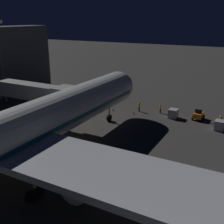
# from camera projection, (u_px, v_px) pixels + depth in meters

# --- Properties ---
(ground_plane) EXTENTS (320.00, 320.00, 0.00)m
(ground_plane) POSITION_uv_depth(u_px,v_px,m) (56.00, 155.00, 36.91)
(ground_plane) COLOR #383533
(jet_bridge) EXTENTS (24.26, 3.40, 7.03)m
(jet_bridge) POSITION_uv_depth(u_px,v_px,m) (24.00, 90.00, 47.63)
(jet_bridge) COLOR #9E9E99
(jet_bridge) RESTS_ON ground_plane
(apron_floodlight_mast) EXTENTS (2.90, 0.50, 16.75)m
(apron_floodlight_mast) POSITION_uv_depth(u_px,v_px,m) (0.00, 56.00, 57.43)
(apron_floodlight_mast) COLOR #59595E
(apron_floodlight_mast) RESTS_ON ground_plane
(baggage_tug_lead) EXTENTS (1.86, 2.37, 1.95)m
(baggage_tug_lead) POSITION_uv_depth(u_px,v_px,m) (198.00, 115.00, 49.65)
(baggage_tug_lead) COLOR orange
(baggage_tug_lead) RESTS_ON ground_plane
(baggage_container_mid_row) EXTENTS (1.51, 1.72, 1.62)m
(baggage_container_mid_row) POSITION_uv_depth(u_px,v_px,m) (173.00, 113.00, 50.44)
(baggage_container_mid_row) COLOR #B7BABF
(baggage_container_mid_row) RESTS_ON ground_plane
(baggage_container_far_row) EXTENTS (1.52, 1.61, 1.61)m
(baggage_container_far_row) POSITION_uv_depth(u_px,v_px,m) (220.00, 125.00, 44.91)
(baggage_container_far_row) COLOR #B7BABF
(baggage_container_far_row) RESTS_ON ground_plane
(ground_crew_by_belt_loader) EXTENTS (0.40, 0.40, 1.72)m
(ground_crew_by_belt_loader) POSITION_uv_depth(u_px,v_px,m) (160.00, 108.00, 52.94)
(ground_crew_by_belt_loader) COLOR black
(ground_crew_by_belt_loader) RESTS_ON ground_plane
(ground_crew_marshaller_fwd) EXTENTS (0.40, 0.40, 1.87)m
(ground_crew_marshaller_fwd) POSITION_uv_depth(u_px,v_px,m) (139.00, 106.00, 53.85)
(ground_crew_marshaller_fwd) COLOR black
(ground_crew_marshaller_fwd) RESTS_ON ground_plane
(ground_crew_by_tug) EXTENTS (0.40, 0.40, 1.73)m
(ground_crew_by_tug) POSITION_uv_depth(u_px,v_px,m) (220.00, 120.00, 47.06)
(ground_crew_by_tug) COLOR black
(ground_crew_by_tug) RESTS_ON ground_plane
(traffic_cone_nose_port) EXTENTS (0.36, 0.36, 0.55)m
(traffic_cone_nose_port) POSITION_uv_depth(u_px,v_px,m) (134.00, 113.00, 52.56)
(traffic_cone_nose_port) COLOR orange
(traffic_cone_nose_port) RESTS_ON ground_plane
(traffic_cone_nose_starboard) EXTENTS (0.36, 0.36, 0.55)m
(traffic_cone_nose_starboard) POSITION_uv_depth(u_px,v_px,m) (113.00, 109.00, 54.55)
(traffic_cone_nose_starboard) COLOR orange
(traffic_cone_nose_starboard) RESTS_ON ground_plane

